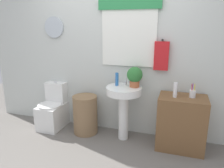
{
  "coord_description": "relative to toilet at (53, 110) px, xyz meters",
  "views": [
    {
      "loc": [
        0.99,
        -2.02,
        1.67
      ],
      "look_at": [
        0.08,
        0.8,
        0.86
      ],
      "focal_mm": 34.61,
      "sensor_mm": 36.0,
      "label": 1
    }
  ],
  "objects": [
    {
      "name": "potted_plant",
      "position": [
        1.37,
        0.03,
        0.68
      ],
      "size": [
        0.22,
        0.22,
        0.29
      ],
      "color": "#AD5B38",
      "rests_on": "pedestal_sink"
    },
    {
      "name": "wooden_cabinet",
      "position": [
        2.04,
        -0.03,
        0.09
      ],
      "size": [
        0.63,
        0.44,
        0.75
      ],
      "primitive_type": "cube",
      "color": "brown",
      "rests_on": "ground_plane"
    },
    {
      "name": "laundry_hamper",
      "position": [
        0.6,
        -0.03,
        0.02
      ],
      "size": [
        0.38,
        0.38,
        0.61
      ],
      "primitive_type": "cylinder",
      "color": "#846647",
      "rests_on": "ground_plane"
    },
    {
      "name": "toothbrush_cup",
      "position": [
        2.15,
        -0.01,
        0.51
      ],
      "size": [
        0.08,
        0.08,
        0.19
      ],
      "color": "silver",
      "rests_on": "wooden_cabinet"
    },
    {
      "name": "lotion_bottle",
      "position": [
        1.93,
        -0.07,
        0.56
      ],
      "size": [
        0.05,
        0.05,
        0.2
      ],
      "primitive_type": "cylinder",
      "color": "white",
      "rests_on": "wooden_cabinet"
    },
    {
      "name": "back_wall",
      "position": [
        0.99,
        0.26,
        1.02
      ],
      "size": [
        4.4,
        0.18,
        2.6
      ],
      "color": "silver",
      "rests_on": "ground_plane"
    },
    {
      "name": "faucet",
      "position": [
        1.23,
        0.09,
        0.57
      ],
      "size": [
        0.03,
        0.03,
        0.1
      ],
      "primitive_type": "cylinder",
      "color": "silver",
      "rests_on": "pedestal_sink"
    },
    {
      "name": "pedestal_sink",
      "position": [
        1.23,
        -0.03,
        0.32
      ],
      "size": [
        0.52,
        0.52,
        0.81
      ],
      "color": "white",
      "rests_on": "ground_plane"
    },
    {
      "name": "soap_bottle",
      "position": [
        1.11,
        0.02,
        0.62
      ],
      "size": [
        0.05,
        0.05,
        0.19
      ],
      "primitive_type": "cylinder",
      "color": "#2D6BB7",
      "rests_on": "pedestal_sink"
    },
    {
      "name": "toilet",
      "position": [
        0.0,
        0.0,
        0.0
      ],
      "size": [
        0.38,
        0.51,
        0.76
      ],
      "color": "white",
      "rests_on": "ground_plane"
    }
  ]
}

